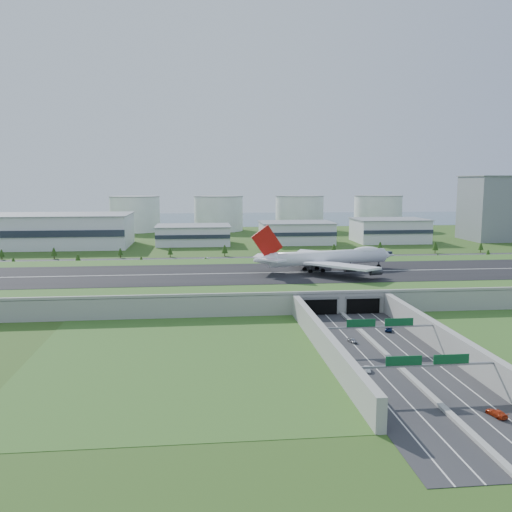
{
  "coord_description": "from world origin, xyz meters",
  "views": [
    {
      "loc": [
        -54.71,
        -251.75,
        51.94
      ],
      "look_at": [
        -24.71,
        35.0,
        11.42
      ],
      "focal_mm": 38.0,
      "sensor_mm": 36.0,
      "label": 1
    }
  ],
  "objects": [
    {
      "name": "ground",
      "position": [
        0.0,
        0.0,
        0.0
      ],
      "size": [
        1200.0,
        1200.0,
        0.0
      ],
      "primitive_type": "plane",
      "color": "#274916",
      "rests_on": "ground"
    },
    {
      "name": "airfield_deck",
      "position": [
        0.0,
        -0.09,
        4.12
      ],
      "size": [
        520.0,
        100.0,
        9.2
      ],
      "color": "#989893",
      "rests_on": "ground"
    },
    {
      "name": "underpass_road",
      "position": [
        0.0,
        -99.42,
        3.43
      ],
      "size": [
        38.8,
        120.4,
        8.0
      ],
      "color": "#28282B",
      "rests_on": "ground"
    },
    {
      "name": "sign_gantry_near",
      "position": [
        0.0,
        -95.04,
        6.95
      ],
      "size": [
        38.7,
        0.7,
        9.8
      ],
      "color": "gray",
      "rests_on": "ground"
    },
    {
      "name": "sign_gantry_far",
      "position": [
        0.0,
        -130.04,
        6.95
      ],
      "size": [
        38.7,
        0.7,
        9.8
      ],
      "color": "gray",
      "rests_on": "ground"
    },
    {
      "name": "north_expressway",
      "position": [
        0.0,
        95.0,
        0.06
      ],
      "size": [
        560.0,
        36.0,
        0.12
      ],
      "primitive_type": "cube",
      "color": "#28282B",
      "rests_on": "ground"
    },
    {
      "name": "tree_row",
      "position": [
        -2.87,
        95.17,
        4.67
      ],
      "size": [
        502.89,
        48.73,
        8.46
      ],
      "color": "#3D2819",
      "rests_on": "ground"
    },
    {
      "name": "hangar_west",
      "position": [
        -170.0,
        185.0,
        12.5
      ],
      "size": [
        120.0,
        60.0,
        25.0
      ],
      "primitive_type": "cube",
      "color": "silver",
      "rests_on": "ground"
    },
    {
      "name": "hangar_mid_a",
      "position": [
        -60.0,
        190.0,
        7.5
      ],
      "size": [
        58.0,
        42.0,
        15.0
      ],
      "primitive_type": "cube",
      "color": "silver",
      "rests_on": "ground"
    },
    {
      "name": "hangar_mid_b",
      "position": [
        25.0,
        190.0,
        8.5
      ],
      "size": [
        58.0,
        42.0,
        17.0
      ],
      "primitive_type": "cube",
      "color": "silver",
      "rests_on": "ground"
    },
    {
      "name": "hangar_mid_c",
      "position": [
        105.0,
        190.0,
        9.5
      ],
      "size": [
        58.0,
        42.0,
        19.0
      ],
      "primitive_type": "cube",
      "color": "silver",
      "rests_on": "ground"
    },
    {
      "name": "office_tower",
      "position": [
        200.0,
        195.0,
        27.5
      ],
      "size": [
        46.0,
        46.0,
        55.0
      ],
      "primitive_type": "cube",
      "color": "slate",
      "rests_on": "ground"
    },
    {
      "name": "fuel_tank_a",
      "position": [
        -120.0,
        310.0,
        17.5
      ],
      "size": [
        50.0,
        50.0,
        35.0
      ],
      "primitive_type": "cylinder",
      "color": "silver",
      "rests_on": "ground"
    },
    {
      "name": "fuel_tank_b",
      "position": [
        -35.0,
        310.0,
        17.5
      ],
      "size": [
        50.0,
        50.0,
        35.0
      ],
      "primitive_type": "cylinder",
      "color": "silver",
      "rests_on": "ground"
    },
    {
      "name": "fuel_tank_c",
      "position": [
        50.0,
        310.0,
        17.5
      ],
      "size": [
        50.0,
        50.0,
        35.0
      ],
      "primitive_type": "cylinder",
      "color": "silver",
      "rests_on": "ground"
    },
    {
      "name": "fuel_tank_d",
      "position": [
        135.0,
        310.0,
        17.5
      ],
      "size": [
        50.0,
        50.0,
        35.0
      ],
      "primitive_type": "cylinder",
      "color": "silver",
      "rests_on": "ground"
    },
    {
      "name": "bay_water",
      "position": [
        0.0,
        480.0,
        0.03
      ],
      "size": [
        1200.0,
        260.0,
        0.06
      ],
      "primitive_type": "cube",
      "color": "#325061",
      "rests_on": "ground"
    },
    {
      "name": "boeing_747",
      "position": [
        6.67,
        3.29,
        14.65
      ],
      "size": [
        75.33,
        70.47,
        23.58
      ],
      "rotation": [
        0.0,
        0.0,
        0.21
      ],
      "color": "white",
      "rests_on": "airfield_deck"
    },
    {
      "name": "car_0",
      "position": [
        -6.32,
        -87.28,
        0.85
      ],
      "size": [
        2.8,
        4.61,
        1.47
      ],
      "primitive_type": "imported",
      "rotation": [
        0.0,
        0.0,
        0.27
      ],
      "color": "#A7A7AC",
      "rests_on": "ground"
    },
    {
      "name": "car_1",
      "position": [
        -9.67,
        -113.69,
        0.79
      ],
      "size": [
        2.06,
        4.22,
        1.33
      ],
      "primitive_type": "imported",
      "rotation": [
        0.0,
        0.0,
        -0.17
      ],
      "color": "silver",
      "rests_on": "ground"
    },
    {
      "name": "car_2",
      "position": [
        9.96,
        -75.58,
        0.81
      ],
      "size": [
        4.06,
        5.47,
        1.38
      ],
      "primitive_type": "imported",
      "rotation": [
        0.0,
        0.0,
        2.74
      ],
      "color": "#0E1E47",
      "rests_on": "ground"
    },
    {
      "name": "car_3",
      "position": [
        10.03,
        -144.32,
        0.89
      ],
      "size": [
        3.47,
        5.71,
        1.55
      ],
      "primitive_type": "imported",
      "rotation": [
        0.0,
        0.0,
        3.4
      ],
      "color": "#B12F10",
      "rests_on": "ground"
    },
    {
      "name": "car_4",
      "position": [
        -166.04,
        88.12,
        0.93
      ],
      "size": [
        4.81,
        2.09,
        1.62
      ],
      "primitive_type": "imported",
      "rotation": [
        0.0,
        0.0,
        1.61
      ],
      "color": "slate",
      "rests_on": "ground"
    },
    {
      "name": "car_5",
      "position": [
        17.49,
        103.98,
        0.8
      ],
      "size": [
        4.34,
        2.75,
        1.35
      ],
      "primitive_type": "imported",
      "rotation": [
        0.0,
        0.0,
        -1.22
      ],
      "color": "black",
      "rests_on": "ground"
    },
    {
      "name": "car_7",
      "position": [
        -50.98,
        102.26,
        0.83
      ],
      "size": [
        5.02,
        2.28,
        1.42
      ],
      "primitive_type": "imported",
      "rotation": [
        0.0,
        0.0,
        -1.51
      ],
      "color": "white",
      "rests_on": "ground"
    }
  ]
}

